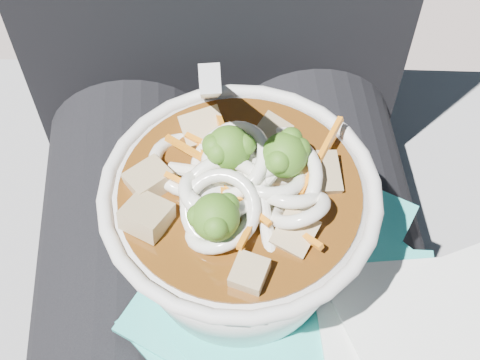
{
  "coord_description": "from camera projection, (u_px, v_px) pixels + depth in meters",
  "views": [
    {
      "loc": [
        -0.01,
        -0.19,
        1.04
      ],
      "look_at": [
        0.0,
        0.03,
        0.72
      ],
      "focal_mm": 50.0,
      "sensor_mm": 36.0,
      "label": 1
    }
  ],
  "objects": [
    {
      "name": "stone_ledge",
      "position": [
        230.0,
        326.0,
        0.86
      ],
      "size": [
        1.05,
        0.61,
        0.44
      ],
      "primitive_type": "cube",
      "rotation": [
        0.0,
        0.0,
        -0.11
      ],
      "color": "gray",
      "rests_on": "ground"
    },
    {
      "name": "lap",
      "position": [
        239.0,
        354.0,
        0.53
      ],
      "size": [
        0.33,
        0.48,
        0.16
      ],
      "color": "black",
      "rests_on": "stone_ledge"
    },
    {
      "name": "person_body",
      "position": [
        231.0,
        238.0,
        0.56
      ],
      "size": [
        0.34,
        0.94,
        0.99
      ],
      "color": "black",
      "rests_on": "ground"
    },
    {
      "name": "plastic_bag",
      "position": [
        310.0,
        324.0,
        0.45
      ],
      "size": [
        0.28,
        0.33,
        0.01
      ],
      "color": "#2CB8AF",
      "rests_on": "lap"
    },
    {
      "name": "napkins",
      "position": [
        444.0,
        354.0,
        0.43
      ],
      "size": [
        0.17,
        0.16,
        0.01
      ],
      "color": "white",
      "rests_on": "plastic_bag"
    },
    {
      "name": "udon_bowl",
      "position": [
        240.0,
        220.0,
        0.42
      ],
      "size": [
        0.17,
        0.17,
        0.2
      ],
      "color": "white",
      "rests_on": "plastic_bag"
    }
  ]
}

